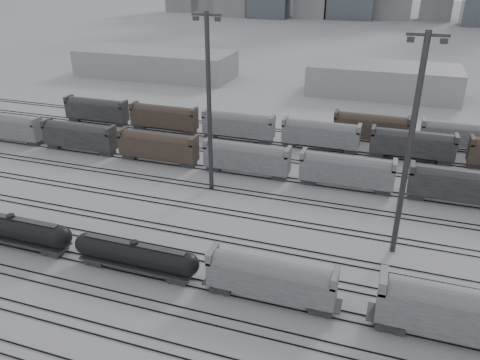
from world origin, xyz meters
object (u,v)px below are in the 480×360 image
(tank_car_b, at_px, (135,255))
(hopper_car_b, at_px, (468,312))
(hopper_car_a, at_px, (271,277))
(tank_car_a, at_px, (13,228))
(light_mast_c, at_px, (410,145))

(tank_car_b, bearing_deg, hopper_car_b, 0.00)
(hopper_car_a, xyz_separation_m, hopper_car_b, (19.29, 0.00, 0.56))
(tank_car_a, distance_m, hopper_car_b, 53.73)
(tank_car_a, bearing_deg, light_mast_c, 17.02)
(hopper_car_a, relative_size, light_mast_c, 0.52)
(hopper_car_a, height_order, hopper_car_b, hopper_car_b)
(tank_car_b, xyz_separation_m, light_mast_c, (28.93, 14.32, 12.20))
(hopper_car_b, bearing_deg, tank_car_b, 180.00)
(light_mast_c, bearing_deg, hopper_car_a, -130.78)
(tank_car_b, height_order, light_mast_c, light_mast_c)
(tank_car_a, xyz_separation_m, light_mast_c, (46.78, 14.32, 12.03))
(tank_car_a, xyz_separation_m, hopper_car_a, (34.43, 0.00, 0.62))
(tank_car_a, height_order, tank_car_b, tank_car_a)
(tank_car_a, relative_size, hopper_car_b, 1.05)
(tank_car_b, bearing_deg, tank_car_a, 180.00)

